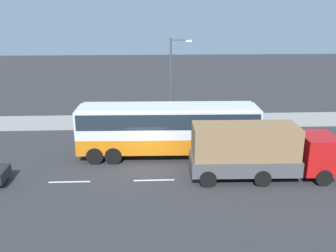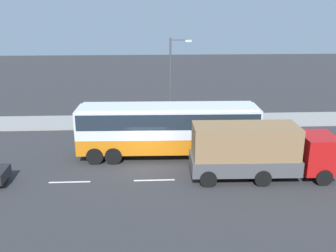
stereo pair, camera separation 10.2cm
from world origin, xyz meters
name	(u,v)px [view 1 (the left image)]	position (x,y,z in m)	size (l,w,h in m)	color
ground_plane	(147,165)	(0.00, 0.00, 0.00)	(120.00, 120.00, 0.00)	#333335
sidewalk_curb	(148,121)	(0.00, 9.65, 0.07)	(80.00, 4.00, 0.15)	gray
lane_centreline	(39,183)	(-6.28, -2.23, 0.00)	(32.06, 0.16, 0.01)	white
coach_bus	(168,125)	(1.43, 1.48, 2.21)	(12.00, 2.95, 3.57)	orange
cargo_truck	(259,150)	(6.59, -2.13, 1.74)	(8.46, 2.77, 3.25)	red
pedestrian_near_curb	(99,112)	(-4.18, 9.30, 1.10)	(0.32, 0.32, 1.65)	brown
street_lamp	(173,76)	(2.14, 8.29, 4.30)	(1.77, 0.24, 7.26)	#47474C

